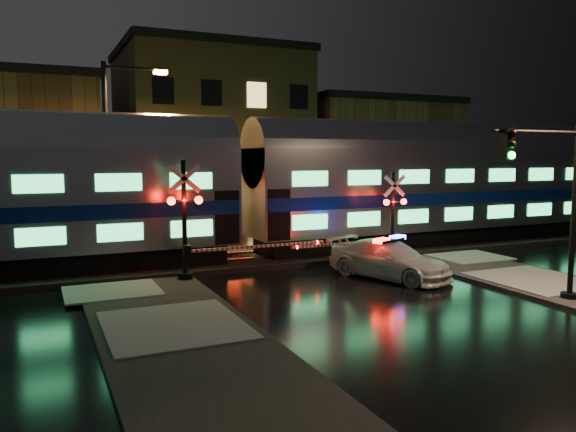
# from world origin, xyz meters

# --- Properties ---
(ground) EXTENTS (120.00, 120.00, 0.00)m
(ground) POSITION_xyz_m (0.00, 0.00, 0.00)
(ground) COLOR black
(ground) RESTS_ON ground
(ballast) EXTENTS (90.00, 4.20, 0.24)m
(ballast) POSITION_xyz_m (0.00, 5.00, 0.12)
(ballast) COLOR black
(ballast) RESTS_ON ground
(sidewalk_left) EXTENTS (4.00, 20.00, 0.12)m
(sidewalk_left) POSITION_xyz_m (-6.50, -6.00, 0.06)
(sidewalk_left) COLOR #2D2D2D
(sidewalk_left) RESTS_ON ground
(building_mid) EXTENTS (12.00, 11.00, 11.50)m
(building_mid) POSITION_xyz_m (2.00, 22.50, 5.75)
(building_mid) COLOR brown
(building_mid) RESTS_ON ground
(building_right) EXTENTS (12.00, 10.00, 8.50)m
(building_right) POSITION_xyz_m (15.00, 22.00, 4.25)
(building_right) COLOR brown
(building_right) RESTS_ON ground
(train) EXTENTS (51.00, 3.12, 5.92)m
(train) POSITION_xyz_m (-1.79, 5.00, 3.38)
(train) COLOR black
(train) RESTS_ON ballast
(police_car) EXTENTS (3.58, 5.17, 1.55)m
(police_car) POSITION_xyz_m (2.21, -0.10, 0.70)
(police_car) COLOR silver
(police_car) RESTS_ON ground
(crossing_signal_right) EXTENTS (5.44, 0.64, 3.85)m
(crossing_signal_right) POSITION_xyz_m (3.69, 2.30, 1.59)
(crossing_signal_right) COLOR black
(crossing_signal_right) RESTS_ON ground
(crossing_signal_left) EXTENTS (6.19, 0.67, 4.38)m
(crossing_signal_left) POSITION_xyz_m (-4.50, 2.31, 1.82)
(crossing_signal_left) COLOR black
(crossing_signal_left) RESTS_ON ground
(traffic_light) EXTENTS (3.61, 0.67, 5.59)m
(traffic_light) POSITION_xyz_m (4.53, -5.28, 2.97)
(traffic_light) COLOR black
(traffic_light) RESTS_ON ground
(streetlight) EXTENTS (2.89, 0.30, 8.64)m
(streetlight) POSITION_xyz_m (-6.38, 9.00, 4.98)
(streetlight) COLOR black
(streetlight) RESTS_ON ground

